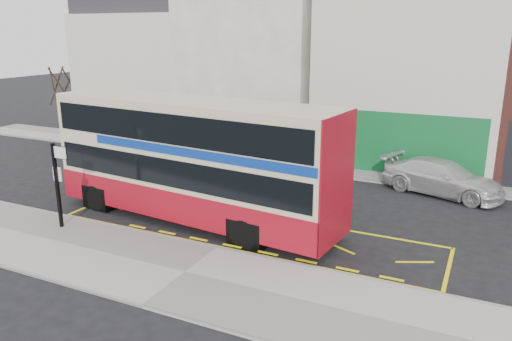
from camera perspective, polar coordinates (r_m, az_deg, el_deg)
The scene contains 15 objects.
ground at distance 17.00m, azimuth -3.78°, elevation -8.70°, with size 120.00×120.00×0.00m, color black.
pavement at distance 15.22m, azimuth -8.11°, elevation -11.61°, with size 40.00×4.00×0.15m, color #A7A59F.
kerb at distance 16.68m, azimuth -4.42°, elevation -8.94°, with size 40.00×0.15×0.15m, color gray.
far_pavement at distance 26.55m, azimuth 7.90°, elevation 0.41°, with size 50.00×3.00×0.15m, color #A7A59F.
road_markings at distance 18.29m, azimuth -1.31°, elevation -6.83°, with size 14.00×3.40×0.01m, color #F4EB0C, non-canonical shape.
terrace_far_left at distance 35.52m, azimuth -11.28°, elevation 11.89°, with size 8.00×8.01×10.80m.
terrace_left at distance 31.39m, azimuth 0.78°, elevation 12.63°, with size 8.00×8.01×11.80m.
terrace_green_shop at distance 28.81m, azimuth 17.57°, elevation 11.14°, with size 9.00×8.01×11.30m.
double_decker_bus at distance 18.60m, azimuth -7.13°, elevation 1.31°, with size 11.78×3.86×4.62m.
bus_stop_post at distance 18.95m, azimuth -21.71°, elevation -0.76°, with size 0.77×0.14×3.10m.
car_silver at distance 27.85m, azimuth -9.49°, elevation 2.27°, with size 1.51×3.75×1.28m, color #B2B3B8.
car_grey at distance 25.09m, azimuth -0.32°, elevation 1.18°, with size 1.52×4.36×1.44m, color #414449.
car_white at distance 23.50m, azimuth 20.50°, elevation -0.75°, with size 2.13×5.23×1.52m, color silver.
street_tree_left at distance 36.19m, azimuth -21.15°, elevation 10.03°, with size 2.77×2.77×5.98m.
street_tree_right at distance 25.92m, azimuth 17.48°, elevation 7.16°, with size 2.36×2.36×5.10m.
Camera 1 is at (7.68, -13.45, 7.02)m, focal length 35.00 mm.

